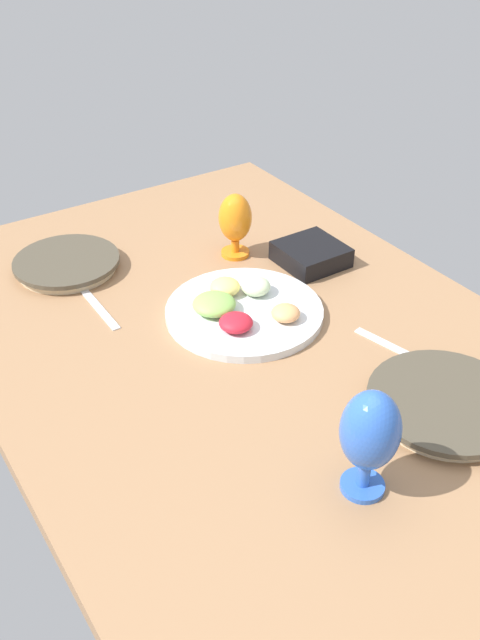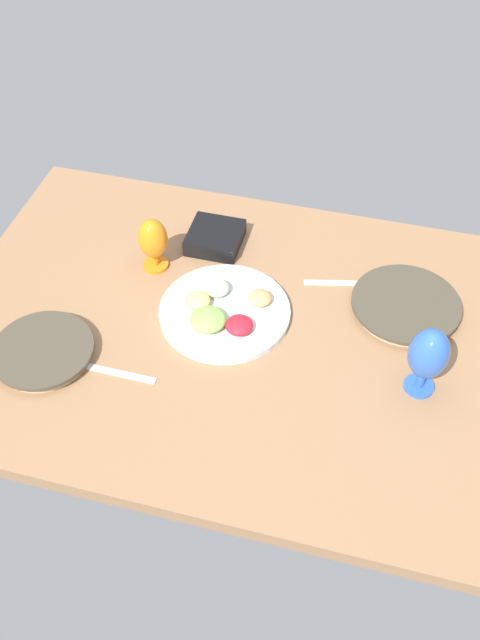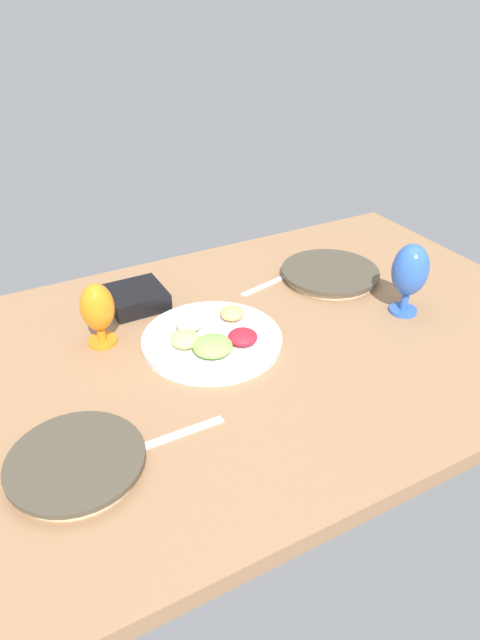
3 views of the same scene
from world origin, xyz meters
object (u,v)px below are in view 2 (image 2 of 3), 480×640
at_px(hurricane_glass_orange, 153,240).
at_px(square_bowl_black, 215,237).
at_px(dinner_plate_left, 406,306).
at_px(hurricane_glass_blue, 428,355).
at_px(fruit_platter, 223,311).
at_px(dinner_plate_right, 43,352).

height_order(hurricane_glass_orange, square_bowl_black, hurricane_glass_orange).
xyz_separation_m(dinner_plate_left, hurricane_glass_blue, (-0.06, 0.24, 0.10)).
distance_m(dinner_plate_left, hurricane_glass_orange, 0.68).
relative_size(fruit_platter, hurricane_glass_orange, 2.11).
bearing_deg(dinner_plate_right, fruit_platter, -148.16).
height_order(dinner_plate_right, square_bowl_black, square_bowl_black).
bearing_deg(square_bowl_black, dinner_plate_left, 167.52).
xyz_separation_m(dinner_plate_left, hurricane_glass_orange, (0.68, 0.01, 0.08)).
xyz_separation_m(dinner_plate_left, dinner_plate_right, (0.83, 0.38, 0.00)).
distance_m(fruit_platter, hurricane_glass_orange, 0.27).
height_order(dinner_plate_left, fruit_platter, fruit_platter).
distance_m(fruit_platter, hurricane_glass_blue, 0.53).
relative_size(dinner_plate_left, fruit_platter, 0.83).
xyz_separation_m(hurricane_glass_blue, square_bowl_black, (0.60, -0.36, -0.09)).
xyz_separation_m(hurricane_glass_orange, hurricane_glass_blue, (-0.73, 0.24, 0.02)).
distance_m(dinner_plate_left, square_bowl_black, 0.56).
bearing_deg(dinner_plate_left, hurricane_glass_orange, 0.73).
bearing_deg(dinner_plate_right, dinner_plate_left, -155.57).
bearing_deg(hurricane_glass_orange, hurricane_glass_blue, 162.20).
distance_m(dinner_plate_left, dinner_plate_right, 0.92).
relative_size(dinner_plate_right, hurricane_glass_blue, 1.29).
bearing_deg(dinner_plate_right, hurricane_glass_orange, -113.01).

